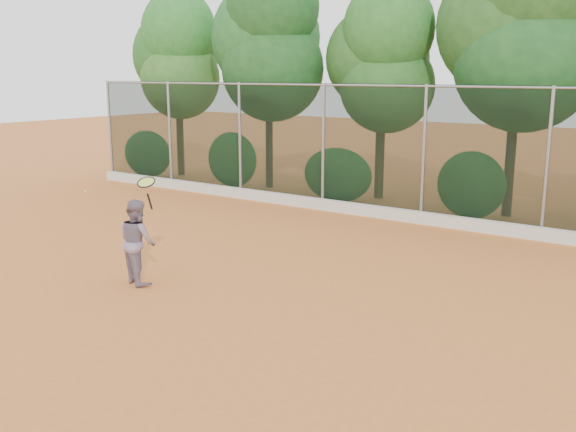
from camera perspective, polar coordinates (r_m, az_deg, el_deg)
The scene contains 7 objects.
ground at distance 11.14m, azimuth -2.98°, elevation -7.21°, with size 80.00×80.00×0.00m, color #CD6F30.
concrete_curb at distance 16.79m, azimuth 11.48°, elevation -0.11°, with size 24.00×0.20×0.30m, color beige.
tennis_player at distance 11.97m, azimuth -13.22°, elevation -2.22°, with size 0.76×0.59×1.56m, color slate.
chainlink_fence at distance 16.67m, azimuth 11.98°, elevation 5.74°, with size 24.09×0.09×3.50m.
foliage_backdrop at distance 18.61m, azimuth 13.24°, elevation 14.22°, with size 23.70×3.63×7.55m.
tennis_racket at distance 11.38m, azimuth -12.46°, elevation 2.75°, with size 0.42×0.40×0.59m.
tennis_ball_in_flight at distance 13.05m, azimuth -17.53°, elevation 2.08°, with size 0.06×0.06×0.06m.
Camera 1 is at (6.48, -8.24, 3.78)m, focal length 40.00 mm.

